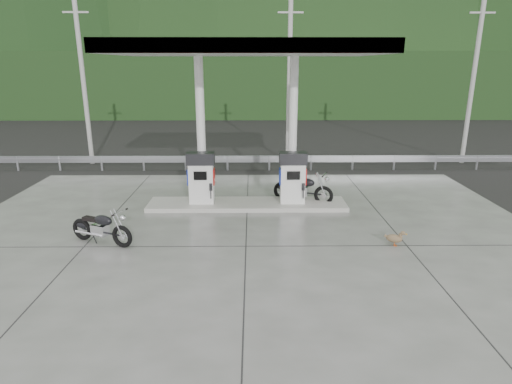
{
  "coord_description": "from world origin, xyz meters",
  "views": [
    {
      "loc": [
        0.17,
        -11.96,
        4.89
      ],
      "look_at": [
        0.3,
        1.0,
        1.0
      ],
      "focal_mm": 30.0,
      "sensor_mm": 36.0,
      "label": 1
    }
  ],
  "objects_px": {
    "gas_pump_right": "(293,178)",
    "motorcycle_left": "(101,228)",
    "motorcycle_right": "(303,189)",
    "duck": "(394,239)",
    "gas_pump_left": "(201,178)"
  },
  "relations": [
    {
      "from": "gas_pump_right",
      "to": "motorcycle_left",
      "type": "bearing_deg",
      "value": -150.23
    },
    {
      "from": "gas_pump_left",
      "to": "gas_pump_right",
      "type": "relative_size",
      "value": 1.0
    },
    {
      "from": "duck",
      "to": "gas_pump_left",
      "type": "bearing_deg",
      "value": 173.47
    },
    {
      "from": "gas_pump_right",
      "to": "motorcycle_left",
      "type": "relative_size",
      "value": 0.93
    },
    {
      "from": "motorcycle_right",
      "to": "duck",
      "type": "xyz_separation_m",
      "value": [
        2.1,
        -3.94,
        -0.3
      ]
    },
    {
      "from": "motorcycle_left",
      "to": "duck",
      "type": "xyz_separation_m",
      "value": [
        8.2,
        -0.22,
        -0.26
      ]
    },
    {
      "from": "duck",
      "to": "motorcycle_right",
      "type": "bearing_deg",
      "value": 142.73
    },
    {
      "from": "duck",
      "to": "motorcycle_left",
      "type": "bearing_deg",
      "value": -156.97
    },
    {
      "from": "duck",
      "to": "gas_pump_right",
      "type": "bearing_deg",
      "value": 150.8
    },
    {
      "from": "gas_pump_right",
      "to": "motorcycle_right",
      "type": "distance_m",
      "value": 0.85
    },
    {
      "from": "motorcycle_right",
      "to": "duck",
      "type": "distance_m",
      "value": 4.47
    },
    {
      "from": "motorcycle_right",
      "to": "duck",
      "type": "bearing_deg",
      "value": -39.47
    },
    {
      "from": "gas_pump_left",
      "to": "motorcycle_right",
      "type": "bearing_deg",
      "value": 7.42
    },
    {
      "from": "motorcycle_left",
      "to": "motorcycle_right",
      "type": "xyz_separation_m",
      "value": [
        6.09,
        3.71,
        0.04
      ]
    },
    {
      "from": "motorcycle_right",
      "to": "motorcycle_left",
      "type": "bearing_deg",
      "value": -126.27
    }
  ]
}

